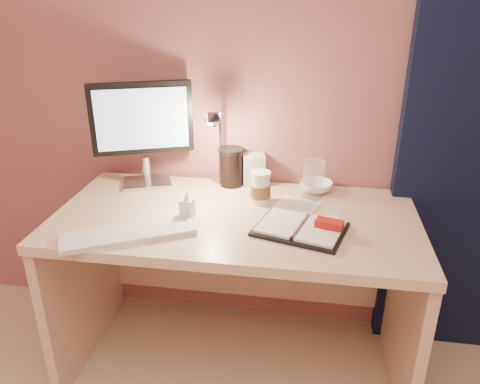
# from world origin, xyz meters

# --- Properties ---
(desk) EXTENTS (1.40, 0.70, 0.73)m
(desk) POSITION_xyz_m (0.00, 1.45, 0.50)
(desk) COLOR beige
(desk) RESTS_ON ground
(monitor) EXTENTS (0.41, 0.22, 0.45)m
(monitor) POSITION_xyz_m (-0.44, 1.62, 1.00)
(monitor) COLOR silver
(monitor) RESTS_ON desk
(keyboard) EXTENTS (0.48, 0.34, 0.02)m
(keyboard) POSITION_xyz_m (-0.35, 1.16, 0.74)
(keyboard) COLOR silver
(keyboard) RESTS_ON desk
(planner) EXTENTS (0.36, 0.31, 0.05)m
(planner) POSITION_xyz_m (0.26, 1.29, 0.74)
(planner) COLOR black
(planner) RESTS_ON desk
(paper_a) EXTENTS (0.15, 0.15, 0.00)m
(paper_a) POSITION_xyz_m (0.34, 1.36, 0.73)
(paper_a) COLOR white
(paper_a) RESTS_ON desk
(paper_b) EXTENTS (0.17, 0.17, 0.00)m
(paper_b) POSITION_xyz_m (0.16, 1.31, 0.73)
(paper_b) COLOR white
(paper_b) RESTS_ON desk
(paper_c) EXTENTS (0.21, 0.21, 0.00)m
(paper_c) POSITION_xyz_m (0.23, 1.49, 0.73)
(paper_c) COLOR white
(paper_c) RESTS_ON desk
(coffee_cup) EXTENTS (0.08, 0.08, 0.13)m
(coffee_cup) POSITION_xyz_m (0.08, 1.51, 0.79)
(coffee_cup) COLOR white
(coffee_cup) RESTS_ON desk
(clear_cup) EXTENTS (0.09, 0.09, 0.16)m
(clear_cup) POSITION_xyz_m (0.29, 1.60, 0.81)
(clear_cup) COLOR white
(clear_cup) RESTS_ON desk
(bowl) EXTENTS (0.18, 0.18, 0.04)m
(bowl) POSITION_xyz_m (0.31, 1.66, 0.75)
(bowl) COLOR white
(bowl) RESTS_ON desk
(lotion_bottle) EXTENTS (0.05, 0.06, 0.11)m
(lotion_bottle) POSITION_xyz_m (-0.18, 1.34, 0.78)
(lotion_bottle) COLOR white
(lotion_bottle) RESTS_ON desk
(dark_jar) EXTENTS (0.11, 0.11, 0.15)m
(dark_jar) POSITION_xyz_m (-0.07, 1.68, 0.81)
(dark_jar) COLOR black
(dark_jar) RESTS_ON desk
(product_box) EXTENTS (0.11, 0.09, 0.14)m
(product_box) POSITION_xyz_m (0.03, 1.69, 0.80)
(product_box) COLOR silver
(product_box) RESTS_ON desk
(desk_lamp) EXTENTS (0.09, 0.22, 0.35)m
(desk_lamp) POSITION_xyz_m (-0.11, 1.60, 0.95)
(desk_lamp) COLOR silver
(desk_lamp) RESTS_ON desk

